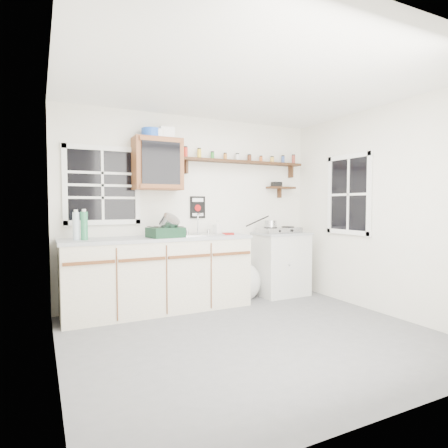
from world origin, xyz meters
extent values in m
cube|color=#59595C|center=(0.00, 0.00, -0.01)|extent=(3.60, 3.20, 0.02)
cube|color=white|center=(0.00, 0.00, 2.51)|extent=(3.60, 3.20, 0.02)
cube|color=silver|center=(-1.81, 0.00, 1.25)|extent=(0.02, 3.20, 2.50)
cube|color=silver|center=(1.81, 0.00, 1.25)|extent=(0.02, 3.20, 2.50)
cube|color=silver|center=(0.00, 1.61, 1.25)|extent=(3.60, 0.02, 2.50)
cube|color=silver|center=(0.00, -1.61, 1.25)|extent=(3.60, 0.02, 2.50)
cube|color=beige|center=(-0.58, 1.30, 0.44)|extent=(2.27, 0.60, 0.88)
cube|color=#94979C|center=(-0.58, 1.30, 0.90)|extent=(2.31, 0.62, 0.04)
cube|color=brown|center=(-1.44, 0.99, 0.70)|extent=(0.53, 0.02, 0.03)
cube|color=brown|center=(-0.87, 0.99, 0.70)|extent=(0.53, 0.02, 0.03)
cube|color=brown|center=(-0.30, 0.99, 0.70)|extent=(0.53, 0.02, 0.03)
cube|color=brown|center=(0.27, 0.99, 0.70)|extent=(0.53, 0.02, 0.03)
cube|color=silver|center=(1.25, 1.33, 0.44)|extent=(0.70, 0.55, 0.88)
cube|color=#94979C|center=(1.25, 1.33, 0.90)|extent=(0.73, 0.57, 0.03)
cube|color=#ADADB1|center=(-0.05, 1.30, 0.93)|extent=(0.52, 0.44, 0.03)
cylinder|color=#ADADB1|center=(0.00, 1.46, 1.06)|extent=(0.02, 0.02, 0.28)
cylinder|color=#ADADB1|center=(0.00, 1.40, 1.19)|extent=(0.02, 0.14, 0.02)
cube|color=#612E18|center=(-0.55, 1.45, 1.82)|extent=(0.60, 0.30, 0.65)
cube|color=black|center=(-0.55, 1.29, 1.82)|extent=(0.48, 0.02, 0.52)
cylinder|color=#1B4BB4|center=(-0.63, 1.45, 2.21)|extent=(0.24, 0.24, 0.11)
cube|color=silver|center=(-0.43, 1.45, 2.22)|extent=(0.18, 0.15, 0.14)
cylinder|color=silver|center=(-0.54, 1.40, 2.20)|extent=(0.12, 0.12, 0.10)
cube|color=black|center=(0.73, 1.51, 1.92)|extent=(1.91, 0.18, 0.04)
cube|color=black|center=(-0.13, 1.55, 1.82)|extent=(0.03, 0.10, 0.18)
cube|color=black|center=(1.58, 1.55, 1.82)|extent=(0.03, 0.10, 0.18)
cylinder|color=red|center=(-0.15, 1.51, 2.00)|extent=(0.06, 0.06, 0.13)
cylinder|color=black|center=(-0.15, 1.51, 2.08)|extent=(0.05, 0.05, 0.02)
cylinder|color=gold|center=(0.04, 1.51, 2.00)|extent=(0.05, 0.05, 0.12)
cylinder|color=black|center=(0.04, 1.51, 2.07)|extent=(0.05, 0.05, 0.02)
cylinder|color=#267226|center=(0.24, 1.51, 1.98)|extent=(0.05, 0.05, 0.09)
cylinder|color=black|center=(0.24, 1.51, 2.03)|extent=(0.05, 0.05, 0.02)
cylinder|color=#99591E|center=(0.43, 1.51, 1.98)|extent=(0.05, 0.05, 0.08)
cylinder|color=black|center=(0.43, 1.51, 2.03)|extent=(0.04, 0.04, 0.02)
cylinder|color=silver|center=(0.63, 1.51, 1.98)|extent=(0.05, 0.05, 0.09)
cylinder|color=black|center=(0.63, 1.51, 2.03)|extent=(0.05, 0.05, 0.02)
cylinder|color=#4C2614|center=(0.82, 1.51, 1.98)|extent=(0.06, 0.06, 0.08)
cylinder|color=black|center=(0.82, 1.51, 2.03)|extent=(0.05, 0.05, 0.02)
cylinder|color=#B24C19|center=(1.02, 1.51, 1.97)|extent=(0.05, 0.05, 0.07)
cylinder|color=black|center=(1.02, 1.51, 2.02)|extent=(0.04, 0.04, 0.02)
cylinder|color=gold|center=(1.21, 1.51, 1.98)|extent=(0.06, 0.06, 0.08)
cylinder|color=black|center=(1.21, 1.51, 2.02)|extent=(0.05, 0.05, 0.02)
cylinder|color=#334C8C|center=(1.41, 1.51, 1.99)|extent=(0.05, 0.05, 0.10)
cylinder|color=black|center=(1.41, 1.51, 2.05)|extent=(0.04, 0.04, 0.02)
cylinder|color=maroon|center=(1.60, 1.51, 2.00)|extent=(0.05, 0.05, 0.12)
cylinder|color=black|center=(1.60, 1.51, 2.07)|extent=(0.05, 0.05, 0.02)
cube|color=black|center=(1.38, 1.52, 1.57)|extent=(0.45, 0.15, 0.03)
cube|color=black|center=(1.38, 1.56, 1.49)|extent=(0.03, 0.08, 0.14)
cube|color=black|center=(1.30, 1.52, 1.62)|extent=(0.14, 0.10, 0.07)
cube|color=black|center=(0.05, 1.59, 1.28)|extent=(0.22, 0.01, 0.30)
cube|color=white|center=(0.05, 1.58, 1.38)|extent=(0.16, 0.00, 0.05)
cylinder|color=#A50C0C|center=(0.05, 1.58, 1.27)|extent=(0.09, 0.01, 0.09)
cube|color=white|center=(0.05, 1.58, 1.18)|extent=(0.16, 0.00, 0.04)
cube|color=black|center=(-1.20, 1.59, 1.55)|extent=(0.85, 0.02, 0.90)
cube|color=white|center=(-1.20, 1.59, 1.55)|extent=(0.93, 0.03, 0.98)
cube|color=black|center=(1.79, 0.55, 1.45)|extent=(0.02, 0.70, 1.00)
cube|color=white|center=(1.79, 0.55, 1.45)|extent=(0.03, 0.78, 1.08)
cylinder|color=#AABBC8|center=(-1.53, 1.29, 1.08)|extent=(0.07, 0.07, 0.31)
cylinder|color=silver|center=(-1.53, 1.29, 1.25)|extent=(0.04, 0.04, 0.03)
cylinder|color=#27774A|center=(-1.45, 1.28, 1.08)|extent=(0.08, 0.08, 0.32)
cylinder|color=silver|center=(-1.45, 1.28, 1.25)|extent=(0.04, 0.04, 0.03)
cube|color=black|center=(-0.53, 1.20, 0.98)|extent=(0.45, 0.37, 0.12)
cylinder|color=#ADADB1|center=(-0.48, 1.20, 1.10)|extent=(0.32, 0.33, 0.24)
imported|color=silver|center=(0.23, 1.35, 1.01)|extent=(0.11, 0.11, 0.19)
cube|color=maroon|center=(0.33, 1.22, 0.93)|extent=(0.20, 0.19, 0.02)
cube|color=#ADADB1|center=(1.20, 1.31, 0.95)|extent=(0.62, 0.36, 0.08)
cylinder|color=black|center=(1.05, 1.31, 0.99)|extent=(0.18, 0.18, 0.01)
cylinder|color=black|center=(1.36, 1.31, 0.99)|extent=(0.18, 0.18, 0.01)
cylinder|color=#ADADB1|center=(1.05, 1.31, 1.04)|extent=(0.17, 0.17, 0.11)
cylinder|color=black|center=(0.89, 1.39, 1.08)|extent=(0.26, 0.23, 0.17)
ellipsoid|color=silver|center=(0.65, 1.40, 0.23)|extent=(0.47, 0.43, 0.50)
cone|color=silver|center=(0.67, 1.40, 0.45)|extent=(0.14, 0.14, 0.14)
camera|label=1|loc=(-1.91, -3.16, 1.32)|focal=30.00mm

